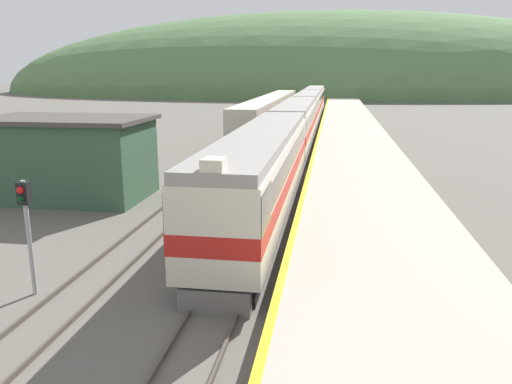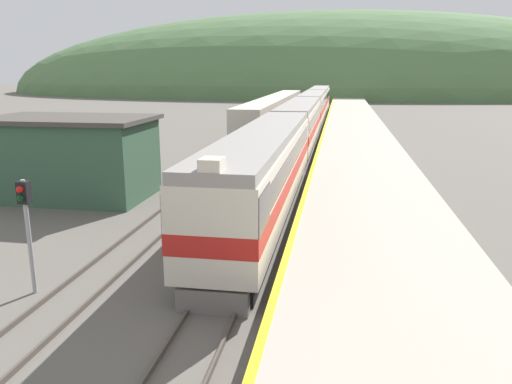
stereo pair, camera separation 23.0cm
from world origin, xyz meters
TOP-DOWN VIEW (x-y plane):
  - track_main at (0.00, 70.00)m, footprint 1.52×180.00m
  - track_siding at (-4.65, 70.00)m, footprint 1.52×180.00m
  - platform at (5.19, 50.00)m, footprint 6.74×140.00m
  - distant_hills at (0.00, 163.62)m, footprint 206.09×92.74m
  - station_shed at (-11.37, 29.12)m, footprint 9.17×5.69m
  - express_train_lead_car at (0.00, 26.80)m, footprint 2.85×21.06m
  - carriage_second at (0.00, 48.21)m, footprint 2.84×19.52m
  - carriage_third at (0.00, 68.60)m, footprint 2.84×19.52m
  - carriage_fourth at (0.00, 89.00)m, footprint 2.84×19.52m
  - siding_train at (-4.65, 67.13)m, footprint 2.90×42.96m
  - signal_post_siding at (-6.07, 17.11)m, footprint 0.36×0.42m

SIDE VIEW (x-z plane):
  - distant_hills at x=0.00m, z-range -24.28..24.28m
  - track_main at x=0.00m, z-range 0.00..0.16m
  - track_siding at x=-4.65m, z-range 0.00..0.16m
  - platform at x=5.19m, z-range -0.01..1.05m
  - siding_train at x=-4.65m, z-range 0.06..3.85m
  - station_shed at x=-11.37m, z-range 0.02..4.57m
  - carriage_second at x=0.00m, z-range 0.19..4.48m
  - carriage_third at x=0.00m, z-range 0.19..4.48m
  - carriage_fourth at x=0.00m, z-range 0.19..4.48m
  - express_train_lead_car at x=0.00m, z-range 0.02..4.67m
  - signal_post_siding at x=-6.07m, z-range 0.82..4.60m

